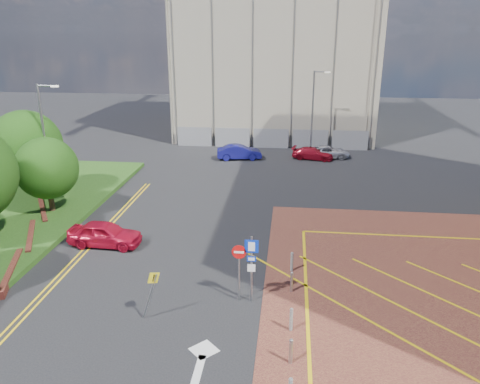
% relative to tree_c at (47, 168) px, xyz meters
% --- Properties ---
extents(ground, '(140.00, 140.00, 0.00)m').
position_rel_tree_c_xyz_m(ground, '(13.50, -10.00, -3.19)').
color(ground, black).
rests_on(ground, ground).
extents(retaining_wall, '(6.06, 20.33, 0.40)m').
position_rel_tree_c_xyz_m(retaining_wall, '(1.70, -8.00, -2.99)').
color(retaining_wall, maroon).
rests_on(retaining_wall, ground).
extents(tree_c, '(4.00, 4.00, 4.90)m').
position_rel_tree_c_xyz_m(tree_c, '(0.00, 0.00, 0.00)').
color(tree_c, '#3D2B1C').
rests_on(tree_c, grass_bed).
extents(tree_d, '(5.00, 5.00, 6.08)m').
position_rel_tree_c_xyz_m(tree_d, '(-3.00, 3.00, 0.68)').
color(tree_d, '#3D2B1C').
rests_on(tree_d, grass_bed).
extents(lamp_left_far, '(1.53, 0.16, 8.00)m').
position_rel_tree_c_xyz_m(lamp_left_far, '(-0.92, 2.00, 1.47)').
color(lamp_left_far, '#9EA0A8').
rests_on(lamp_left_far, grass_bed).
extents(lamp_back, '(1.53, 0.16, 8.00)m').
position_rel_tree_c_xyz_m(lamp_back, '(17.58, 18.00, 1.17)').
color(lamp_back, '#9EA0A8').
rests_on(lamp_back, ground).
extents(sign_cluster, '(1.17, 0.12, 3.20)m').
position_rel_tree_c_xyz_m(sign_cluster, '(13.80, -9.02, -1.24)').
color(sign_cluster, '#9EA0A8').
rests_on(sign_cluster, ground).
extents(warning_sign, '(0.82, 0.43, 2.24)m').
position_rel_tree_c_xyz_m(warning_sign, '(9.99, -10.84, -1.76)').
color(warning_sign, '#9EA0A8').
rests_on(warning_sign, ground).
extents(bollard_row, '(0.14, 11.14, 0.90)m').
position_rel_tree_c_xyz_m(bollard_row, '(15.80, -11.67, -2.72)').
color(bollard_row, '#9EA0A8').
rests_on(bollard_row, forecourt).
extents(construction_building, '(21.20, 19.20, 22.00)m').
position_rel_tree_c_xyz_m(construction_building, '(13.50, 30.00, 7.81)').
color(construction_building, '#AFA48F').
rests_on(construction_building, ground).
extents(construction_fence, '(21.60, 0.06, 2.00)m').
position_rel_tree_c_xyz_m(construction_fence, '(14.50, 20.00, -2.19)').
color(construction_fence, gray).
rests_on(construction_fence, ground).
extents(car_red_left, '(4.19, 1.83, 1.41)m').
position_rel_tree_c_xyz_m(car_red_left, '(5.27, -4.13, -2.49)').
color(car_red_left, red).
rests_on(car_red_left, ground).
extents(car_blue_back, '(4.35, 2.15, 1.37)m').
position_rel_tree_c_xyz_m(car_blue_back, '(10.75, 15.24, -2.51)').
color(car_blue_back, navy).
rests_on(car_blue_back, ground).
extents(car_red_back, '(4.08, 2.30, 1.12)m').
position_rel_tree_c_xyz_m(car_red_back, '(17.64, 15.98, -2.63)').
color(car_red_back, maroon).
rests_on(car_red_back, ground).
extents(car_silver_back, '(4.26, 2.26, 1.14)m').
position_rel_tree_c_xyz_m(car_silver_back, '(19.10, 16.68, -2.62)').
color(car_silver_back, silver).
rests_on(car_silver_back, ground).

